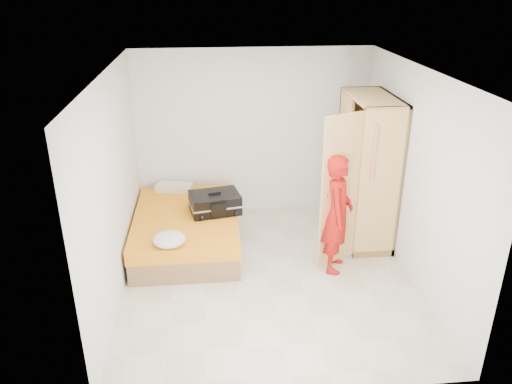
{
  "coord_description": "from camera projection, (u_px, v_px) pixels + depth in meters",
  "views": [
    {
      "loc": [
        -0.68,
        -5.42,
        3.56
      ],
      "look_at": [
        -0.11,
        0.42,
        1.0
      ],
      "focal_mm": 35.0,
      "sensor_mm": 36.0,
      "label": 1
    }
  ],
  "objects": [
    {
      "name": "wardrobe",
      "position": [
        365.0,
        175.0,
        6.93
      ],
      "size": [
        1.13,
        1.42,
        2.1
      ],
      "color": "#E9CC71",
      "rests_on": "ground"
    },
    {
      "name": "suitcase",
      "position": [
        215.0,
        203.0,
        6.97
      ],
      "size": [
        0.78,
        0.63,
        0.3
      ],
      "rotation": [
        0.0,
        0.0,
        0.19
      ],
      "color": "black",
      "rests_on": "bed"
    },
    {
      "name": "bed",
      "position": [
        187.0,
        229.0,
        7.06
      ],
      "size": [
        1.42,
        2.02,
        0.5
      ],
      "color": "brown",
      "rests_on": "ground"
    },
    {
      "name": "pillow",
      "position": [
        174.0,
        187.0,
        7.7
      ],
      "size": [
        0.59,
        0.4,
        0.1
      ],
      "primitive_type": "cube",
      "rotation": [
        0.0,
        0.0,
        -0.25
      ],
      "color": "silver",
      "rests_on": "bed"
    },
    {
      "name": "round_cushion",
      "position": [
        169.0,
        239.0,
        6.13
      ],
      "size": [
        0.4,
        0.4,
        0.15
      ],
      "primitive_type": "ellipsoid",
      "color": "silver",
      "rests_on": "bed"
    },
    {
      "name": "person",
      "position": [
        337.0,
        214.0,
        6.3
      ],
      "size": [
        0.53,
        0.66,
        1.57
      ],
      "primitive_type": "imported",
      "rotation": [
        0.0,
        0.0,
        1.25
      ],
      "color": "red",
      "rests_on": "ground"
    },
    {
      "name": "room",
      "position": [
        269.0,
        182.0,
        5.91
      ],
      "size": [
        4.0,
        4.02,
        2.6
      ],
      "color": "beige",
      "rests_on": "ground"
    }
  ]
}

